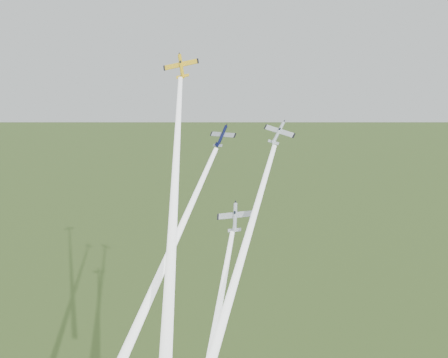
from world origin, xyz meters
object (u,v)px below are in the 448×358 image
Objects in this scene: plane_silver_low at (235,217)px; plane_navy at (222,136)px; plane_silver_right at (278,133)px; plane_yellow at (181,66)px.

plane_navy is at bearing 121.08° from plane_silver_low.
plane_navy is 0.97× the size of plane_silver_right.
plane_silver_right is 20.10m from plane_silver_low.
plane_yellow reaches higher than plane_silver_low.
plane_yellow is at bearing 145.50° from plane_silver_low.
plane_navy is 0.84× the size of plane_silver_low.
plane_silver_low is (5.74, -8.85, -15.45)m from plane_navy.
plane_silver_low is (-6.85, -8.75, -16.74)m from plane_silver_right.
plane_silver_low is at bearing -38.21° from plane_navy.
plane_silver_low is at bearing -49.58° from plane_yellow.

